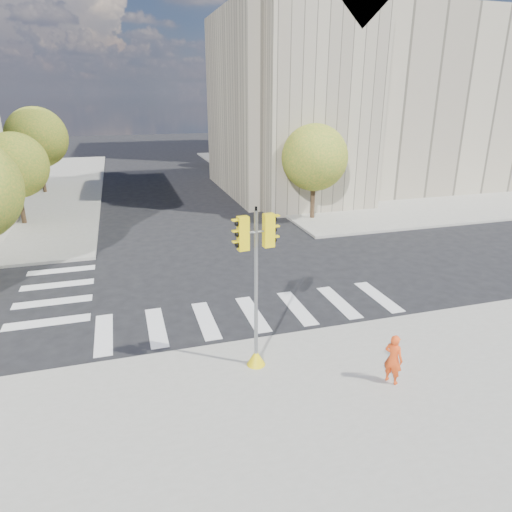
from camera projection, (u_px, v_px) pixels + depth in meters
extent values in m
plane|color=black|center=(242.00, 293.00, 19.15)|extent=(160.00, 160.00, 0.00)
cube|color=gray|center=(382.00, 505.00, 9.21)|extent=(30.00, 14.00, 0.15)
cube|color=gray|center=(361.00, 172.00, 47.97)|extent=(28.00, 40.00, 0.15)
cube|color=#9F967E|center=(371.00, 104.00, 39.41)|extent=(26.00, 14.00, 14.00)
cube|color=#9F967E|center=(308.00, 106.00, 32.74)|extent=(8.00, 8.00, 14.00)
cube|color=#9EA0A3|center=(322.00, 34.00, 57.89)|extent=(20.00, 18.00, 30.00)
cylinder|color=#382616|center=(22.00, 208.00, 28.57)|extent=(0.28, 0.28, 2.17)
sphere|color=#3F7722|center=(14.00, 165.00, 27.66)|extent=(4.00, 4.00, 4.00)
cylinder|color=#382616|center=(43.00, 178.00, 37.51)|extent=(0.28, 0.28, 2.62)
sphere|color=#3F7722|center=(37.00, 138.00, 36.42)|extent=(4.80, 4.80, 4.80)
cylinder|color=#382616|center=(313.00, 202.00, 29.79)|extent=(0.28, 0.28, 2.38)
sphere|color=#3F7722|center=(315.00, 158.00, 28.82)|extent=(4.20, 4.20, 4.20)
cylinder|color=#382616|center=(259.00, 172.00, 40.58)|extent=(0.28, 0.28, 2.52)
sphere|color=#3F7722|center=(259.00, 136.00, 39.54)|extent=(4.60, 4.60, 4.60)
cylinder|color=#382616|center=(228.00, 156.00, 51.44)|extent=(0.28, 0.28, 2.27)
sphere|color=#3F7722|center=(227.00, 131.00, 50.52)|extent=(4.00, 4.00, 4.00)
cylinder|color=black|center=(299.00, 149.00, 32.53)|extent=(0.12, 0.12, 8.00)
cube|color=black|center=(300.00, 89.00, 31.18)|extent=(0.35, 0.18, 0.22)
cylinder|color=black|center=(246.00, 133.00, 45.15)|extent=(0.12, 0.12, 8.00)
cube|color=black|center=(246.00, 90.00, 43.80)|extent=(0.35, 0.18, 0.22)
cone|color=yellow|center=(256.00, 357.00, 13.76)|extent=(0.56, 0.56, 0.50)
cylinder|color=gray|center=(256.00, 292.00, 13.03)|extent=(0.11, 0.11, 4.80)
cylinder|color=black|center=(256.00, 209.00, 12.21)|extent=(0.07, 0.07, 0.12)
cylinder|color=gray|center=(256.00, 232.00, 12.43)|extent=(0.90, 0.16, 0.06)
cube|color=yellow|center=(243.00, 234.00, 12.28)|extent=(0.32, 0.25, 0.95)
cube|color=yellow|center=(269.00, 230.00, 12.57)|extent=(0.32, 0.25, 0.95)
imported|color=#EF4916|center=(393.00, 359.00, 12.77)|extent=(0.58, 0.65, 1.49)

